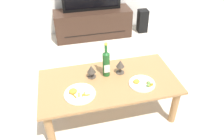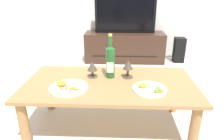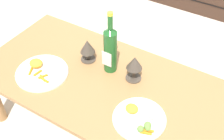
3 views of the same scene
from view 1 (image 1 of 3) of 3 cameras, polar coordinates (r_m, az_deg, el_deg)
The scene contains 9 objects.
ground_plane at distance 2.39m, azimuth -0.79°, elevation -10.75°, with size 6.40×6.40×0.00m, color beige.
dining_table at distance 2.14m, azimuth -0.86°, elevation -4.22°, with size 1.32×0.68×0.42m.
tv_stand at distance 3.71m, azimuth -4.98°, elevation 11.99°, with size 1.24×0.41×0.46m.
floor_speaker at distance 3.92m, azimuth 7.99°, elevation 12.61°, with size 0.16×0.16×0.39m, color black.
wine_bottle at distance 2.09m, azimuth -1.60°, elevation 1.91°, with size 0.07×0.07×0.36m.
goblet_left at distance 2.10m, azimuth -5.44°, elevation 0.09°, with size 0.08×0.08×0.13m.
goblet_right at distance 2.14m, azimuth 2.20°, elevation 1.46°, with size 0.08×0.08×0.15m.
dinner_plate_left at distance 1.97m, azimuth -8.57°, elevation -6.01°, with size 0.28×0.28×0.05m.
dinner_plate_right at distance 2.07m, azimuth 7.94°, elevation -3.42°, with size 0.25×0.25×0.05m.
Camera 1 is at (-0.36, -1.59, 1.75)m, focal length 34.89 mm.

